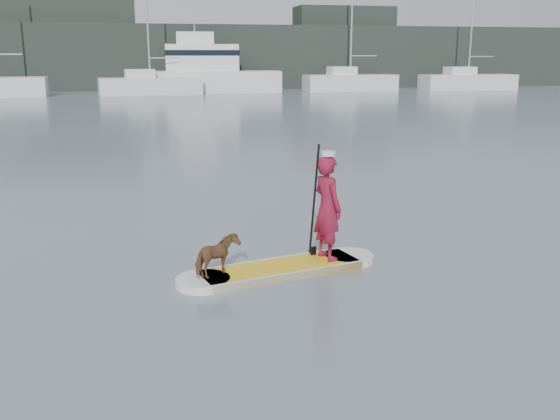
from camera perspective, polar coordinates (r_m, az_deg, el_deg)
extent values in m
plane|color=slate|center=(10.89, 4.01, -3.49)|extent=(140.00, 140.00, 0.00)
cube|color=yellow|center=(9.64, 0.00, -5.43)|extent=(2.62, 1.36, 0.12)
cylinder|color=silver|center=(9.19, -7.06, -6.53)|extent=(0.80, 0.80, 0.12)
cylinder|color=silver|center=(10.22, 6.32, -4.37)|extent=(0.80, 0.80, 0.12)
cube|color=silver|center=(9.96, -0.94, -4.79)|extent=(2.44, 0.64, 0.12)
cube|color=silver|center=(9.33, 1.01, -6.11)|extent=(2.44, 0.64, 0.12)
imported|color=maroon|center=(9.76, 4.36, 0.20)|extent=(0.56, 0.69, 1.65)
cylinder|color=silver|center=(9.59, 4.45, 5.18)|extent=(0.22, 0.22, 0.07)
imported|color=#52381C|center=(9.14, -5.78, -4.21)|extent=(0.76, 0.69, 0.60)
cylinder|color=black|center=(9.89, 3.13, 0.74)|extent=(0.10, 0.30, 1.89)
cube|color=black|center=(10.14, 3.06, -4.22)|extent=(0.10, 0.04, 0.32)
cylinder|color=#B7B7BC|center=(54.58, -23.91, 12.88)|extent=(2.62, 0.22, 0.11)
cube|color=silver|center=(53.92, -11.76, 11.02)|extent=(8.57, 3.47, 1.39)
cube|color=white|center=(53.79, -12.71, 12.08)|extent=(2.52, 2.05, 0.69)
cylinder|color=#B7B7BC|center=(53.98, -12.09, 17.45)|extent=(0.14, 0.14, 10.72)
cylinder|color=#B7B7BC|center=(54.03, -10.59, 13.51)|extent=(2.38, 0.36, 0.10)
cube|color=silver|center=(58.44, 6.43, 11.47)|extent=(8.42, 2.86, 1.47)
cube|color=white|center=(58.12, 5.66, 12.56)|extent=(2.38, 1.94, 0.73)
cylinder|color=#B7B7BC|center=(58.49, 6.60, 17.43)|extent=(0.15, 0.15, 10.68)
cylinder|color=#B7B7BC|center=(58.82, 7.68, 13.80)|extent=(2.52, 0.15, 0.10)
cube|color=silver|center=(62.49, 16.80, 11.12)|extent=(9.05, 2.81, 1.43)
cube|color=white|center=(62.01, 16.13, 12.15)|extent=(2.55, 1.91, 0.72)
cylinder|color=#B7B7BC|center=(62.57, 17.24, 17.20)|extent=(0.14, 0.14, 11.87)
cylinder|color=#B7B7BC|center=(63.06, 17.94, 13.21)|extent=(2.46, 0.14, 0.10)
cube|color=silver|center=(56.39, -5.91, 11.59)|extent=(11.52, 4.18, 1.85)
cube|color=white|center=(56.28, -7.15, 13.65)|extent=(6.39, 3.17, 2.26)
cube|color=white|center=(56.28, -7.80, 15.31)|extent=(3.28, 2.11, 1.03)
cube|color=black|center=(56.28, -7.16, 14.07)|extent=(6.50, 3.25, 0.46)
cylinder|color=#B7B7BC|center=(56.33, -7.84, 16.67)|extent=(0.10, 0.10, 1.65)
cube|color=black|center=(63.01, -10.11, 13.59)|extent=(90.00, 6.00, 6.00)
cube|color=black|center=(64.34, -19.43, 14.38)|extent=(14.00, 4.00, 9.00)
cube|color=black|center=(67.30, 5.82, 14.60)|extent=(10.00, 4.00, 8.00)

